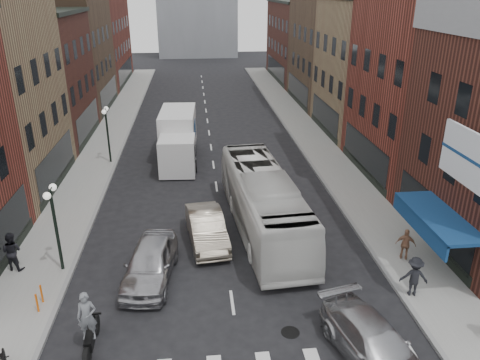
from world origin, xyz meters
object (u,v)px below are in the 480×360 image
Objects in this scene: streetlamp_near at (54,214)px; bike_rack at (39,298)px; transit_bus at (263,202)px; ped_left_solo at (12,251)px; streetlamp_far at (107,125)px; sedan_left_near at (150,263)px; ped_right_b at (406,244)px; ped_right_a at (414,276)px; billboard_sign at (467,158)px; sedan_left_far at (207,228)px; box_truck at (178,138)px; curb_car at (375,345)px; motorcycle_rider at (89,324)px.

bike_rack is (-0.20, -2.70, -2.36)m from streetlamp_near.
ped_left_solo is (-11.66, -2.80, -0.56)m from transit_bus.
streetlamp_far is 0.84× the size of sedan_left_near.
ped_right_b is (15.63, -0.73, -2.00)m from streetlamp_near.
streetlamp_far reaches higher than ped_right_a.
streetlamp_near is at bearing 167.65° from billboard_sign.
sedan_left_far is (6.75, 4.70, 0.24)m from bike_rack.
ped_left_solo is (-7.05, -13.90, -0.68)m from box_truck.
transit_bus is at bearing 134.72° from billboard_sign.
streetlamp_far is 14.61m from transit_bus.
streetlamp_far is 0.36× the size of transit_bus.
ped_left_solo is 17.78m from ped_right_b.
transit_bus is at bearing -49.04° from streetlamp_far.
billboard_sign is at bearing -36.88° from sedan_left_far.
box_truck is 12.26m from sedan_left_far.
bike_rack is at bearing -151.79° from sedan_left_far.
curb_car is at bearing -29.45° from streetlamp_near.
curb_car is (-4.08, -3.22, -5.40)m from billboard_sign.
curb_car is at bearing -80.68° from transit_bus.
bike_rack is 0.53× the size of ped_right_b.
sedan_left_near is at bearing -148.43° from transit_bus.
streetlamp_far is at bearing 112.00° from sedan_left_far.
ped_left_solo is (-2.12, -13.79, -1.86)m from streetlamp_far.
ped_left_solo is (-4.37, 5.42, -0.08)m from motorcycle_rider.
curb_car reaches higher than bike_rack.
motorcycle_rider is 4.57m from sedan_left_near.
box_truck is 4.52× the size of ped_left_solo.
ped_left_solo is at bearing 175.98° from sedan_left_near.
ped_right_a is at bearing 35.09° from curb_car.
bike_rack is 0.10× the size of box_truck.
streetlamp_far is 13.84m from sedan_left_far.
streetlamp_near is at bearing 22.24° from ped_right_b.
curb_car is at bearing 170.08° from ped_left_solo.
ped_right_a is at bearing -39.78° from sedan_left_far.
ped_left_solo reaches higher than sedan_left_far.
streetlamp_near is 5.94m from motorcycle_rider.
streetlamp_near reaches higher than transit_bus.
ped_left_solo reaches higher than sedan_left_near.
curb_car is 2.92× the size of ped_right_a.
curb_car is at bearing -18.38° from bike_rack.
ped_right_b reaches higher than curb_car.
sedan_left_far is 0.95× the size of curb_car.
ped_right_b is (0.83, 2.66, -0.10)m from ped_right_a.
ped_left_solo reaches higher than bike_rack.
sedan_left_near is at bearing -75.07° from streetlamp_far.
sedan_left_near is 2.85× the size of ped_right_a.
curb_car is at bearing -68.72° from box_truck.
sedan_left_near is at bearing -90.75° from box_truck.
box_truck reaches higher than transit_bus.
curb_car is (12.11, -4.02, 0.18)m from bike_rack.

